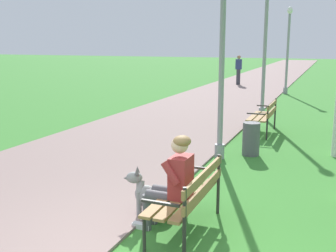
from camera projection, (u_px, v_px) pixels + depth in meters
name	position (u px, v px, depth m)	size (l,w,h in m)	color
paved_path	(263.00, 78.00, 27.02)	(4.35, 60.00, 0.04)	gray
park_bench_near	(190.00, 193.00, 5.07)	(0.55, 1.50, 0.85)	olive
park_bench_mid	(264.00, 114.00, 10.63)	(0.55, 1.50, 0.85)	olive
person_seated_on_near_bench	(173.00, 179.00, 5.07)	(0.74, 0.49, 1.25)	#4C4C51
dog_grey	(152.00, 199.00, 5.56)	(0.80, 0.43, 0.71)	gray
lamp_post_near	(222.00, 59.00, 8.03)	(0.24, 0.24, 3.90)	gray
lamp_post_mid	(265.00, 43.00, 12.64)	(0.24, 0.24, 4.49)	gray
lamp_post_far	(288.00, 50.00, 18.58)	(0.24, 0.24, 3.90)	gray
litter_bin	(251.00, 139.00, 8.62)	(0.36, 0.36, 0.70)	#515156
pedestrian_distant	(239.00, 70.00, 22.61)	(0.32, 0.22, 1.65)	#383842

